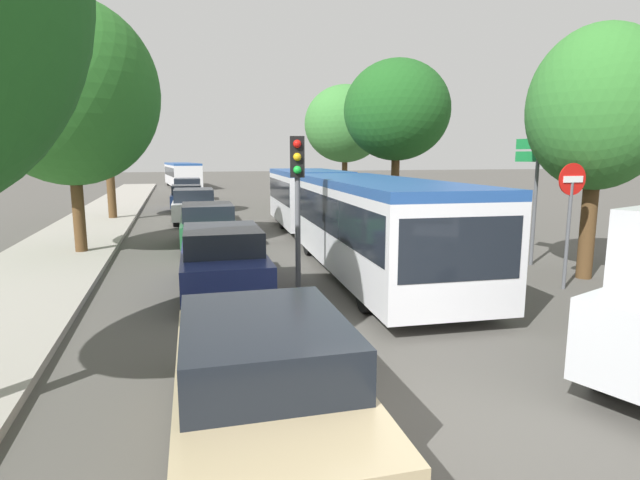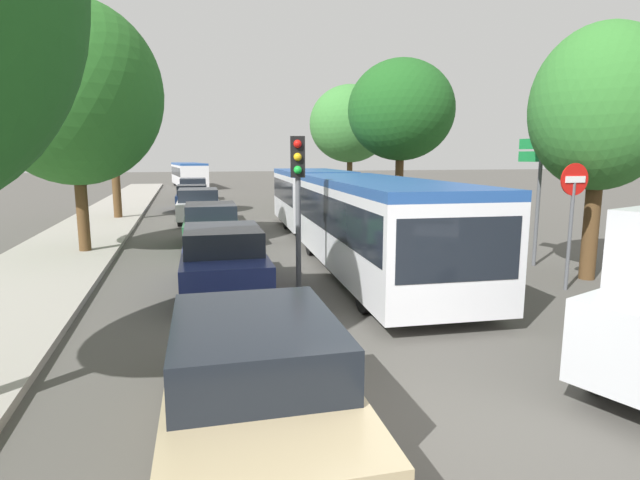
{
  "view_description": "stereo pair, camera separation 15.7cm",
  "coord_description": "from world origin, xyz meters",
  "px_view_note": "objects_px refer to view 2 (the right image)",
  "views": [
    {
      "loc": [
        -2.74,
        -4.71,
        2.95
      ],
      "look_at": [
        0.2,
        5.36,
        1.2
      ],
      "focal_mm": 28.0,
      "sensor_mm": 36.0,
      "label": 1
    },
    {
      "loc": [
        -2.58,
        -4.75,
        2.95
      ],
      "look_at": [
        0.2,
        5.36,
        1.2
      ],
      "focal_mm": 28.0,
      "sensor_mm": 36.0,
      "label": 2
    }
  ],
  "objects_px": {
    "queued_car_navy": "(223,259)",
    "tree_left_mid": "(73,93)",
    "queued_car_tan": "(255,381)",
    "tree_left_far": "(111,112)",
    "articulated_bus": "(340,207)",
    "direction_sign_post": "(540,172)",
    "queued_car_blue": "(192,197)",
    "city_bus_rear": "(188,173)",
    "tree_right_far": "(351,126)",
    "traffic_light": "(298,178)",
    "tree_right_mid": "(401,113)",
    "queued_car_graphite": "(193,189)",
    "queued_car_green": "(211,225)",
    "queued_car_white": "(199,205)",
    "no_entry_sign": "(572,207)",
    "tree_right_near": "(602,109)"
  },
  "relations": [
    {
      "from": "city_bus_rear",
      "to": "queued_car_navy",
      "type": "relative_size",
      "value": 2.67
    },
    {
      "from": "direction_sign_post",
      "to": "city_bus_rear",
      "type": "bearing_deg",
      "value": -92.64
    },
    {
      "from": "tree_right_mid",
      "to": "tree_right_far",
      "type": "height_order",
      "value": "tree_right_far"
    },
    {
      "from": "tree_left_mid",
      "to": "tree_right_mid",
      "type": "bearing_deg",
      "value": 17.63
    },
    {
      "from": "tree_right_mid",
      "to": "tree_right_far",
      "type": "xyz_separation_m",
      "value": [
        0.86,
        9.05,
        -0.01
      ]
    },
    {
      "from": "queued_car_blue",
      "to": "direction_sign_post",
      "type": "xyz_separation_m",
      "value": [
        8.74,
        -17.93,
        1.85
      ]
    },
    {
      "from": "queued_car_navy",
      "to": "tree_right_mid",
      "type": "xyz_separation_m",
      "value": [
        8.3,
        9.11,
        4.07
      ]
    },
    {
      "from": "direction_sign_post",
      "to": "queued_car_blue",
      "type": "bearing_deg",
      "value": -78.87
    },
    {
      "from": "city_bus_rear",
      "to": "tree_left_mid",
      "type": "distance_m",
      "value": 35.19
    },
    {
      "from": "city_bus_rear",
      "to": "tree_right_mid",
      "type": "bearing_deg",
      "value": -169.72
    },
    {
      "from": "queued_car_tan",
      "to": "tree_right_mid",
      "type": "relative_size",
      "value": 0.58
    },
    {
      "from": "queued_car_green",
      "to": "tree_right_near",
      "type": "relative_size",
      "value": 0.7
    },
    {
      "from": "queued_car_tan",
      "to": "tree_left_mid",
      "type": "distance_m",
      "value": 12.73
    },
    {
      "from": "queued_car_blue",
      "to": "tree_right_mid",
      "type": "distance_m",
      "value": 13.25
    },
    {
      "from": "queued_car_navy",
      "to": "tree_right_mid",
      "type": "bearing_deg",
      "value": -40.43
    },
    {
      "from": "city_bus_rear",
      "to": "queued_car_white",
      "type": "distance_m",
      "value": 27.7
    },
    {
      "from": "queued_car_white",
      "to": "tree_left_mid",
      "type": "xyz_separation_m",
      "value": [
        -3.61,
        -7.15,
        4.0
      ]
    },
    {
      "from": "direction_sign_post",
      "to": "tree_right_mid",
      "type": "relative_size",
      "value": 0.51
    },
    {
      "from": "queued_car_navy",
      "to": "tree_left_mid",
      "type": "relative_size",
      "value": 0.56
    },
    {
      "from": "queued_car_graphite",
      "to": "queued_car_blue",
      "type": "bearing_deg",
      "value": 179.9
    },
    {
      "from": "direction_sign_post",
      "to": "tree_right_mid",
      "type": "xyz_separation_m",
      "value": [
        -0.13,
        8.72,
        2.25
      ]
    },
    {
      "from": "tree_left_far",
      "to": "tree_left_mid",
      "type": "bearing_deg",
      "value": -89.7
    },
    {
      "from": "queued_car_green",
      "to": "articulated_bus",
      "type": "bearing_deg",
      "value": -112.96
    },
    {
      "from": "articulated_bus",
      "to": "direction_sign_post",
      "type": "height_order",
      "value": "direction_sign_post"
    },
    {
      "from": "queued_car_graphite",
      "to": "queued_car_navy",
      "type": "bearing_deg",
      "value": -177.9
    },
    {
      "from": "queued_car_tan",
      "to": "tree_left_far",
      "type": "bearing_deg",
      "value": 11.98
    },
    {
      "from": "articulated_bus",
      "to": "queued_car_tan",
      "type": "relative_size",
      "value": 4.03
    },
    {
      "from": "articulated_bus",
      "to": "queued_car_tan",
      "type": "bearing_deg",
      "value": -18.1
    },
    {
      "from": "queued_car_blue",
      "to": "tree_right_far",
      "type": "relative_size",
      "value": 0.56
    },
    {
      "from": "queued_car_green",
      "to": "direction_sign_post",
      "type": "height_order",
      "value": "direction_sign_post"
    },
    {
      "from": "queued_car_green",
      "to": "queued_car_white",
      "type": "bearing_deg",
      "value": 3.57
    },
    {
      "from": "queued_car_graphite",
      "to": "traffic_light",
      "type": "relative_size",
      "value": 1.29
    },
    {
      "from": "tree_right_near",
      "to": "tree_right_mid",
      "type": "distance_m",
      "value": 10.4
    },
    {
      "from": "tree_left_mid",
      "to": "traffic_light",
      "type": "bearing_deg",
      "value": -44.9
    },
    {
      "from": "queued_car_white",
      "to": "queued_car_blue",
      "type": "xyz_separation_m",
      "value": [
        -0.18,
        5.88,
        -0.07
      ]
    },
    {
      "from": "queued_car_white",
      "to": "tree_right_near",
      "type": "xyz_separation_m",
      "value": [
        8.78,
        -13.69,
        3.28
      ]
    },
    {
      "from": "no_entry_sign",
      "to": "tree_left_far",
      "type": "relative_size",
      "value": 0.41
    },
    {
      "from": "tree_right_mid",
      "to": "tree_left_far",
      "type": "bearing_deg",
      "value": 157.64
    },
    {
      "from": "queued_car_tan",
      "to": "queued_car_green",
      "type": "bearing_deg",
      "value": 0.78
    },
    {
      "from": "city_bus_rear",
      "to": "queued_car_white",
      "type": "bearing_deg",
      "value": 175.1
    },
    {
      "from": "queued_car_blue",
      "to": "queued_car_graphite",
      "type": "relative_size",
      "value": 0.92
    },
    {
      "from": "traffic_light",
      "to": "tree_right_near",
      "type": "xyz_separation_m",
      "value": [
        6.97,
        -1.14,
        1.55
      ]
    },
    {
      "from": "direction_sign_post",
      "to": "queued_car_white",
      "type": "bearing_deg",
      "value": -69.46
    },
    {
      "from": "articulated_bus",
      "to": "traffic_light",
      "type": "distance_m",
      "value": 4.86
    },
    {
      "from": "queued_car_green",
      "to": "tree_left_far",
      "type": "relative_size",
      "value": 0.6
    },
    {
      "from": "city_bus_rear",
      "to": "queued_car_tan",
      "type": "relative_size",
      "value": 2.75
    },
    {
      "from": "tree_right_near",
      "to": "queued_car_navy",
      "type": "bearing_deg",
      "value": 171.75
    },
    {
      "from": "articulated_bus",
      "to": "queued_car_graphite",
      "type": "relative_size",
      "value": 3.74
    },
    {
      "from": "queued_car_blue",
      "to": "traffic_light",
      "type": "bearing_deg",
      "value": -171.92
    },
    {
      "from": "traffic_light",
      "to": "direction_sign_post",
      "type": "height_order",
      "value": "direction_sign_post"
    }
  ]
}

